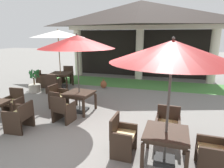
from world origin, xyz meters
The scene contains 21 objects.
ground_plane centered at (0.00, 0.00, 0.00)m, with size 60.00×60.00×0.00m, color gray.
background_pavilion centered at (0.00, 7.51, 3.56)m, with size 9.41×3.06×4.58m.
lawn_strip centered at (0.00, 6.10, 0.00)m, with size 11.21×2.16×0.01m, color #47843D.
patio_table_near_foreground centered at (-1.23, 1.54, 0.61)m, with size 1.02×1.02×0.71m.
patio_umbrella_near_foreground centered at (-1.23, 1.54, 2.43)m, with size 2.54×2.54×2.73m.
patio_chair_near_foreground_south centered at (-1.35, 0.60, 0.40)m, with size 0.62×0.62×0.87m.
patio_chair_near_foreground_west centered at (-2.17, 1.65, 0.41)m, with size 0.59×0.64×0.86m.
patio_table_mid_left centered at (1.76, -0.57, 0.62)m, with size 0.94×0.94×0.72m.
patio_umbrella_mid_left centered at (1.76, -0.57, 2.35)m, with size 2.38×2.38×2.64m.
patio_chair_mid_left_west centered at (0.82, -0.53, 0.42)m, with size 0.53×0.63×0.91m.
patio_chair_mid_left_north centered at (1.80, 0.37, 0.41)m, with size 0.63×0.57×0.88m.
patio_chair_mid_left_east centered at (2.71, -0.61, 0.39)m, with size 0.61×0.58×0.86m.
patio_table_mid_right centered at (-3.59, 4.26, 0.66)m, with size 1.16×1.16×0.76m.
patio_umbrella_mid_right centered at (-3.59, 4.26, 2.69)m, with size 2.67×2.67×2.96m.
patio_chair_mid_right_south centered at (-3.43, 3.28, 0.42)m, with size 0.65×0.64×0.90m.
patio_chair_mid_right_west centered at (-4.57, 4.10, 0.39)m, with size 0.67×0.66×0.84m.
patio_chair_mid_right_north centered at (-3.75, 5.25, 0.43)m, with size 0.66×0.59×0.94m.
patio_chair_far_back_north centered at (-3.32, 0.70, 0.39)m, with size 0.58×0.55×0.87m.
patio_chair_far_back_east centered at (-2.25, -0.24, 0.41)m, with size 0.62×0.67×0.83m.
potted_palm_left_edge centered at (-4.37, 3.16, 0.33)m, with size 0.68×0.64×1.12m.
terracotta_urn centered at (-1.40, 4.72, 0.20)m, with size 0.32×0.32×0.47m.
Camera 1 is at (1.69, -4.37, 2.67)m, focal length 30.86 mm.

